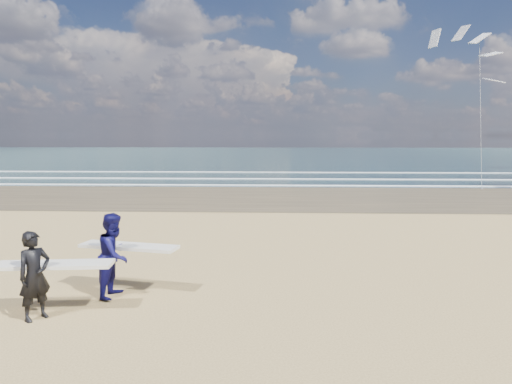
{
  "coord_description": "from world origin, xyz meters",
  "views": [
    {
      "loc": [
        4.71,
        -7.94,
        3.41
      ],
      "look_at": [
        4.12,
        6.0,
        1.68
      ],
      "focal_mm": 32.0,
      "sensor_mm": 36.0,
      "label": 1
    }
  ],
  "objects": [
    {
      "name": "surfer_near",
      "position": [
        0.31,
        0.11,
        0.85
      ],
      "size": [
        2.24,
        1.09,
        1.67
      ],
      "color": "black",
      "rests_on": "ground"
    },
    {
      "name": "surfer_far",
      "position": [
        1.33,
        1.37,
        0.9
      ],
      "size": [
        2.26,
        1.3,
        1.79
      ],
      "color": "#0D0B42",
      "rests_on": "ground"
    },
    {
      "name": "kite_1",
      "position": [
        18.59,
        24.2,
        6.4
      ],
      "size": [
        6.15,
        4.78,
        11.36
      ],
      "color": "slate",
      "rests_on": "ground"
    },
    {
      "name": "ocean",
      "position": [
        20.0,
        72.0,
        0.01
      ],
      "size": [
        220.0,
        100.0,
        0.02
      ],
      "primitive_type": "cube",
      "color": "#193137",
      "rests_on": "ground"
    },
    {
      "name": "foam_breakers",
      "position": [
        20.0,
        28.1,
        0.05
      ],
      "size": [
        220.0,
        11.7,
        0.05
      ],
      "color": "white",
      "rests_on": "ground"
    }
  ]
}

